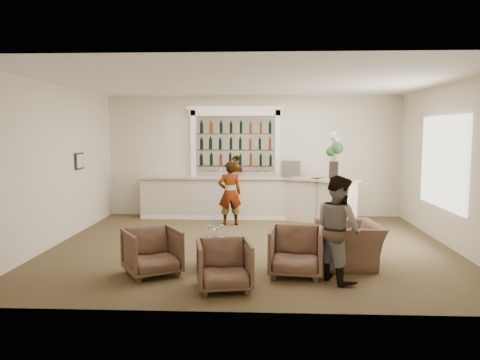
# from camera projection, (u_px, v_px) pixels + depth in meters

# --- Properties ---
(ground) EXTENTS (8.00, 8.00, 0.00)m
(ground) POSITION_uv_depth(u_px,v_px,m) (251.00, 246.00, 9.53)
(ground) COLOR brown
(ground) RESTS_ON ground
(room_shell) EXTENTS (8.04, 7.02, 3.32)m
(room_shell) POSITION_uv_depth(u_px,v_px,m) (259.00, 131.00, 9.98)
(room_shell) COLOR beige
(room_shell) RESTS_ON ground
(bar_counter) EXTENTS (5.72, 1.80, 1.14)m
(bar_counter) POSITION_uv_depth(u_px,v_px,m) (247.00, 197.00, 12.45)
(bar_counter) COLOR silver
(bar_counter) RESTS_ON ground
(back_bar_alcove) EXTENTS (2.64, 0.25, 3.00)m
(back_bar_alcove) POSITION_uv_depth(u_px,v_px,m) (235.00, 142.00, 12.72)
(back_bar_alcove) COLOR white
(back_bar_alcove) RESTS_ON ground
(cocktail_table) EXTENTS (0.65, 0.65, 0.50)m
(cocktail_table) POSITION_uv_depth(u_px,v_px,m) (216.00, 252.00, 8.09)
(cocktail_table) COLOR #46291E
(cocktail_table) RESTS_ON ground
(sommelier) EXTENTS (0.65, 0.50, 1.60)m
(sommelier) POSITION_uv_depth(u_px,v_px,m) (230.00, 193.00, 11.59)
(sommelier) COLOR gray
(sommelier) RESTS_ON ground
(guest) EXTENTS (0.94, 1.01, 1.66)m
(guest) POSITION_uv_depth(u_px,v_px,m) (338.00, 228.00, 7.25)
(guest) COLOR gray
(guest) RESTS_ON ground
(armchair_left) EXTENTS (1.14, 1.14, 0.77)m
(armchair_left) POSITION_uv_depth(u_px,v_px,m) (152.00, 252.00, 7.59)
(armchair_left) COLOR brown
(armchair_left) RESTS_ON ground
(armchair_center) EXTENTS (0.92, 0.93, 0.73)m
(armchair_center) POSITION_uv_depth(u_px,v_px,m) (224.00, 265.00, 6.89)
(armchair_center) COLOR brown
(armchair_center) RESTS_ON ground
(armchair_right) EXTENTS (0.93, 0.96, 0.79)m
(armchair_right) POSITION_uv_depth(u_px,v_px,m) (296.00, 251.00, 7.57)
(armchair_right) COLOR brown
(armchair_right) RESTS_ON ground
(armchair_far) EXTENTS (1.10, 1.23, 0.75)m
(armchair_far) POSITION_uv_depth(u_px,v_px,m) (349.00, 244.00, 8.15)
(armchair_far) COLOR brown
(armchair_far) RESTS_ON ground
(espresso_machine) EXTENTS (0.54, 0.48, 0.43)m
(espresso_machine) POSITION_uv_depth(u_px,v_px,m) (292.00, 168.00, 12.29)
(espresso_machine) COLOR silver
(espresso_machine) RESTS_ON bar_counter
(flower_vase) EXTENTS (0.31, 0.31, 1.17)m
(flower_vase) POSITION_uv_depth(u_px,v_px,m) (334.00, 153.00, 11.62)
(flower_vase) COLOR black
(flower_vase) RESTS_ON bar_counter
(wine_glass_bar_left) EXTENTS (0.07, 0.07, 0.21)m
(wine_glass_bar_left) POSITION_uv_depth(u_px,v_px,m) (221.00, 172.00, 12.39)
(wine_glass_bar_left) COLOR white
(wine_glass_bar_left) RESTS_ON bar_counter
(wine_glass_bar_right) EXTENTS (0.07, 0.07, 0.21)m
(wine_glass_bar_right) POSITION_uv_depth(u_px,v_px,m) (284.00, 173.00, 12.29)
(wine_glass_bar_right) COLOR white
(wine_glass_bar_right) RESTS_ON bar_counter
(wine_glass_tbl_a) EXTENTS (0.07, 0.07, 0.21)m
(wine_glass_tbl_a) POSITION_uv_depth(u_px,v_px,m) (209.00, 231.00, 8.09)
(wine_glass_tbl_a) COLOR white
(wine_glass_tbl_a) RESTS_ON cocktail_table
(wine_glass_tbl_b) EXTENTS (0.07, 0.07, 0.21)m
(wine_glass_tbl_b) POSITION_uv_depth(u_px,v_px,m) (222.00, 231.00, 8.13)
(wine_glass_tbl_b) COLOR white
(wine_glass_tbl_b) RESTS_ON cocktail_table
(wine_glass_tbl_c) EXTENTS (0.07, 0.07, 0.21)m
(wine_glass_tbl_c) POSITION_uv_depth(u_px,v_px,m) (217.00, 234.00, 7.92)
(wine_glass_tbl_c) COLOR white
(wine_glass_tbl_c) RESTS_ON cocktail_table
(napkin_holder) EXTENTS (0.08, 0.08, 0.12)m
(napkin_holder) POSITION_uv_depth(u_px,v_px,m) (216.00, 233.00, 8.20)
(napkin_holder) COLOR white
(napkin_holder) RESTS_ON cocktail_table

